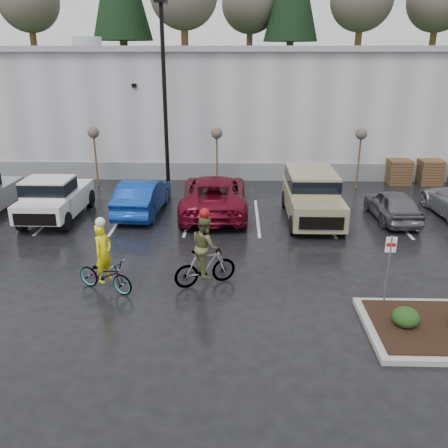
{
  "coord_description": "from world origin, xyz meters",
  "views": [
    {
      "loc": [
        -0.4,
        -11.83,
        6.87
      ],
      "look_at": [
        -0.85,
        3.5,
        1.3
      ],
      "focal_mm": 38.0,
      "sensor_mm": 36.0,
      "label": 1
    }
  ],
  "objects_px": {
    "sapling_east": "(361,137)",
    "pallet_stack_b": "(430,172)",
    "suv_tan": "(312,197)",
    "car_red": "(214,194)",
    "pickup_white": "(58,195)",
    "car_grey": "(393,205)",
    "pallet_stack_a": "(398,172)",
    "fire_lane_sign": "(389,263)",
    "sapling_west": "(94,136)",
    "lamppost": "(164,78)",
    "cyclist_hivis": "(105,269)",
    "sapling_mid": "(217,136)",
    "cyclist_olive": "(205,258)",
    "car_blue": "(143,196)"
  },
  "relations": [
    {
      "from": "sapling_east",
      "to": "pallet_stack_b",
      "type": "height_order",
      "value": "sapling_east"
    },
    {
      "from": "suv_tan",
      "to": "car_red",
      "type": "bearing_deg",
      "value": 168.2
    },
    {
      "from": "pickup_white",
      "to": "sapling_east",
      "type": "bearing_deg",
      "value": 19.71
    },
    {
      "from": "car_grey",
      "to": "pallet_stack_a",
      "type": "bearing_deg",
      "value": -111.47
    },
    {
      "from": "fire_lane_sign",
      "to": "suv_tan",
      "type": "height_order",
      "value": "fire_lane_sign"
    },
    {
      "from": "sapling_east",
      "to": "sapling_west",
      "type": "bearing_deg",
      "value": 180.0
    },
    {
      "from": "fire_lane_sign",
      "to": "suv_tan",
      "type": "xyz_separation_m",
      "value": [
        -0.98,
        7.52,
        -0.38
      ]
    },
    {
      "from": "sapling_west",
      "to": "pallet_stack_b",
      "type": "height_order",
      "value": "sapling_west"
    },
    {
      "from": "pallet_stack_b",
      "to": "car_red",
      "type": "height_order",
      "value": "car_red"
    },
    {
      "from": "pickup_white",
      "to": "suv_tan",
      "type": "relative_size",
      "value": 1.02
    },
    {
      "from": "lamppost",
      "to": "pickup_white",
      "type": "relative_size",
      "value": 1.77
    },
    {
      "from": "sapling_west",
      "to": "pallet_stack_a",
      "type": "distance_m",
      "value": 16.66
    },
    {
      "from": "suv_tan",
      "to": "sapling_east",
      "type": "bearing_deg",
      "value": 58.93
    },
    {
      "from": "cyclist_hivis",
      "to": "car_grey",
      "type": "bearing_deg",
      "value": -33.17
    },
    {
      "from": "sapling_west",
      "to": "fire_lane_sign",
      "type": "relative_size",
      "value": 1.45
    },
    {
      "from": "suv_tan",
      "to": "pallet_stack_a",
      "type": "bearing_deg",
      "value": 47.86
    },
    {
      "from": "fire_lane_sign",
      "to": "car_grey",
      "type": "height_order",
      "value": "fire_lane_sign"
    },
    {
      "from": "sapling_west",
      "to": "suv_tan",
      "type": "height_order",
      "value": "sapling_west"
    },
    {
      "from": "sapling_west",
      "to": "pallet_stack_a",
      "type": "xyz_separation_m",
      "value": [
        16.5,
        1.0,
        -2.05
      ]
    },
    {
      "from": "lamppost",
      "to": "suv_tan",
      "type": "height_order",
      "value": "lamppost"
    },
    {
      "from": "car_red",
      "to": "suv_tan",
      "type": "relative_size",
      "value": 1.21
    },
    {
      "from": "sapling_mid",
      "to": "suv_tan",
      "type": "xyz_separation_m",
      "value": [
        4.32,
        -5.28,
        -1.7
      ]
    },
    {
      "from": "lamppost",
      "to": "sapling_mid",
      "type": "xyz_separation_m",
      "value": [
        2.5,
        1.0,
        -2.96
      ]
    },
    {
      "from": "sapling_mid",
      "to": "sapling_west",
      "type": "bearing_deg",
      "value": 180.0
    },
    {
      "from": "sapling_mid",
      "to": "suv_tan",
      "type": "bearing_deg",
      "value": -50.69
    },
    {
      "from": "pallet_stack_b",
      "to": "cyclist_olive",
      "type": "distance_m",
      "value": 17.03
    },
    {
      "from": "pallet_stack_a",
      "to": "car_blue",
      "type": "bearing_deg",
      "value": -157.39
    },
    {
      "from": "sapling_east",
      "to": "cyclist_hivis",
      "type": "distance_m",
      "value": 15.97
    },
    {
      "from": "car_blue",
      "to": "sapling_east",
      "type": "bearing_deg",
      "value": -153.98
    },
    {
      "from": "lamppost",
      "to": "cyclist_olive",
      "type": "xyz_separation_m",
      "value": [
        2.63,
        -10.5,
        -4.78
      ]
    },
    {
      "from": "lamppost",
      "to": "sapling_mid",
      "type": "bearing_deg",
      "value": 21.8
    },
    {
      "from": "cyclist_hivis",
      "to": "fire_lane_sign",
      "type": "bearing_deg",
      "value": -71.52
    },
    {
      "from": "suv_tan",
      "to": "cyclist_olive",
      "type": "distance_m",
      "value": 7.5
    },
    {
      "from": "pallet_stack_a",
      "to": "pallet_stack_b",
      "type": "relative_size",
      "value": 1.0
    },
    {
      "from": "pallet_stack_a",
      "to": "fire_lane_sign",
      "type": "height_order",
      "value": "fire_lane_sign"
    },
    {
      "from": "sapling_west",
      "to": "pickup_white",
      "type": "relative_size",
      "value": 0.62
    },
    {
      "from": "car_red",
      "to": "car_grey",
      "type": "distance_m",
      "value": 7.79
    },
    {
      "from": "sapling_east",
      "to": "cyclist_hivis",
      "type": "bearing_deg",
      "value": -130.92
    },
    {
      "from": "sapling_mid",
      "to": "pallet_stack_a",
      "type": "xyz_separation_m",
      "value": [
        10.0,
        1.0,
        -2.05
      ]
    },
    {
      "from": "car_red",
      "to": "pickup_white",
      "type": "bearing_deg",
      "value": 4.69
    },
    {
      "from": "sapling_west",
      "to": "suv_tan",
      "type": "distance_m",
      "value": 12.16
    },
    {
      "from": "pallet_stack_a",
      "to": "pickup_white",
      "type": "xyz_separation_m",
      "value": [
        -16.77,
        -6.11,
        0.3
      ]
    },
    {
      "from": "car_blue",
      "to": "fire_lane_sign",
      "type": "bearing_deg",
      "value": 138.68
    },
    {
      "from": "cyclist_hivis",
      "to": "cyclist_olive",
      "type": "distance_m",
      "value": 3.05
    },
    {
      "from": "lamppost",
      "to": "pallet_stack_b",
      "type": "relative_size",
      "value": 6.83
    },
    {
      "from": "pickup_white",
      "to": "suv_tan",
      "type": "bearing_deg",
      "value": -0.85
    },
    {
      "from": "suv_tan",
      "to": "pallet_stack_b",
      "type": "bearing_deg",
      "value": 40.38
    },
    {
      "from": "pallet_stack_b",
      "to": "car_grey",
      "type": "relative_size",
      "value": 0.34
    },
    {
      "from": "car_blue",
      "to": "car_red",
      "type": "xyz_separation_m",
      "value": [
        3.22,
        0.09,
        0.07
      ]
    },
    {
      "from": "car_blue",
      "to": "car_grey",
      "type": "xyz_separation_m",
      "value": [
        10.97,
        -0.66,
        -0.11
      ]
    }
  ]
}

